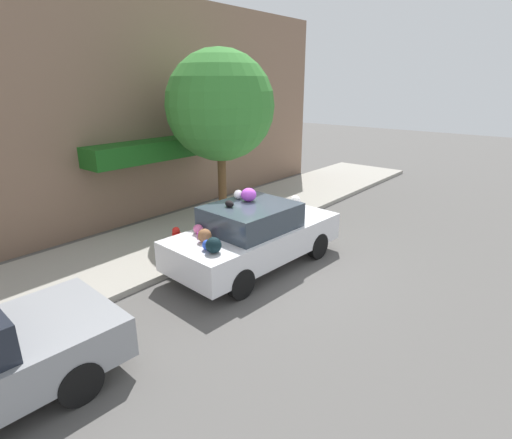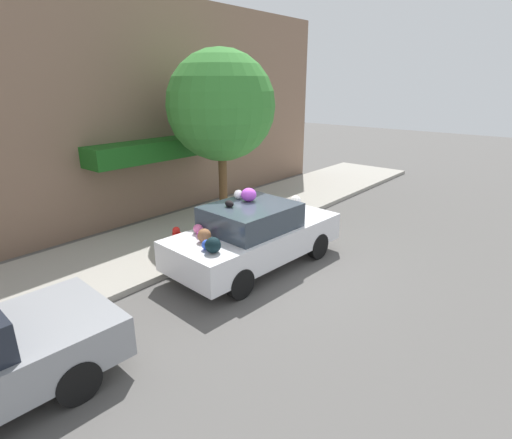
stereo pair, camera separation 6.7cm
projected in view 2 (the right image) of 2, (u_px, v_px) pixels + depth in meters
ground_plane at (258, 265)px, 9.28m from camera, size 60.00×60.00×0.00m
sidewalk_curb at (182, 236)px, 10.91m from camera, size 24.00×3.20×0.14m
building_facade at (126, 115)px, 11.28m from camera, size 18.00×1.20×6.47m
street_tree at (221, 106)px, 10.91m from camera, size 3.01×3.01×4.80m
fire_hydrant at (177, 241)px, 9.44m from camera, size 0.20×0.20×0.70m
art_car at (255, 234)px, 9.04m from camera, size 4.30×2.01×1.80m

